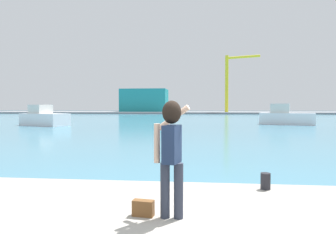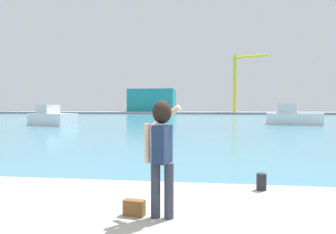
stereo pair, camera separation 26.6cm
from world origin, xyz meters
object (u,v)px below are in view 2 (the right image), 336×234
Objects in this scene: harbor_bollard at (261,182)px; boat_moored at (52,118)px; person_photographer at (162,146)px; handbag at (134,208)px; boat_moored_2 at (293,117)px; port_crane at (238,78)px; warehouse_left at (152,100)px.

harbor_bollard is 32.73m from boat_moored.
person_photographer is at bearing -36.21° from boat_moored.
harbor_bollard is (2.16, 1.71, 0.04)m from handbag.
harbor_bollard is 0.05× the size of boat_moored_2.
person_photographer is at bearing -96.29° from port_crane.
warehouse_left is (-17.35, 93.56, 2.59)m from person_photographer.
boat_moored is 0.42× the size of warehouse_left.
person_photographer is at bearing -134.91° from harbor_bollard.
person_photographer is 0.27× the size of boat_moored_2.
person_photographer is 1.04m from handbag.
port_crane reaches higher than person_photographer.
port_crane is at bearing 88.33° from boat_moored.
boat_moored_2 is at bearing -88.87° from port_crane.
boat_moored reaches higher than handbag.
harbor_bollard is 0.05× the size of boat_moored.
boat_moored_2 is at bearing 73.94° from harbor_bollard.
boat_moored is at bearing -89.87° from warehouse_left.
boat_moored is (-17.20, 28.44, -0.70)m from person_photographer.
warehouse_left reaches higher than harbor_bollard.
person_photographer reaches higher than harbor_bollard.
handbag is 95.11m from warehouse_left.
boat_moored is at bearing -114.31° from port_crane.
port_crane is (10.13, 87.96, 10.08)m from handbag.
boat_moored_2 is 55.71m from port_crane.
boat_moored_2 is 66.70m from warehouse_left.
harbor_bollard is 0.02× the size of warehouse_left.
boat_moored_2 is at bearing 71.32° from handbag.
boat_moored_2 reaches higher than person_photographer.
warehouse_left is at bearing 100.26° from handbag.
warehouse_left is 0.86× the size of port_crane.
boat_moored_2 is at bearing -65.03° from warehouse_left.
boat_moored is at bearing 120.55° from handbag.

